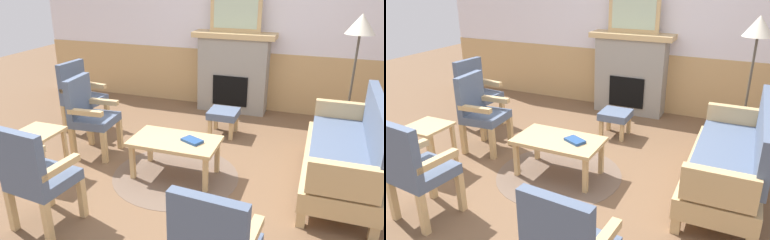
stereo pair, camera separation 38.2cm
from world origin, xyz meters
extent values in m
plane|color=brown|center=(0.00, 0.00, 0.00)|extent=(14.00, 14.00, 0.00)
cube|color=white|center=(0.00, 2.60, 1.35)|extent=(7.20, 0.12, 2.70)
cube|color=tan|center=(0.00, 2.53, 0.47)|extent=(7.20, 0.02, 0.95)
cube|color=gray|center=(0.00, 2.35, 0.60)|extent=(1.10, 0.36, 1.20)
cube|color=black|center=(0.00, 2.16, 0.38)|extent=(0.56, 0.02, 0.48)
cube|color=tan|center=(0.00, 2.35, 1.24)|extent=(1.30, 0.44, 0.08)
cube|color=tan|center=(0.00, 2.35, 1.56)|extent=(0.80, 0.03, 0.56)
cube|color=#B2C6A8|center=(0.00, 2.33, 1.56)|extent=(0.68, 0.01, 0.44)
cube|color=tan|center=(1.33, 1.21, 0.08)|extent=(0.08, 0.08, 0.16)
cube|color=tan|center=(1.33, -0.47, 0.08)|extent=(0.08, 0.08, 0.16)
cube|color=tan|center=(1.93, 1.21, 0.08)|extent=(0.08, 0.08, 0.16)
cube|color=tan|center=(1.93, -0.47, 0.08)|extent=(0.08, 0.08, 0.16)
cube|color=tan|center=(1.63, 0.37, 0.26)|extent=(0.70, 1.80, 0.20)
cube|color=slate|center=(1.63, 0.37, 0.42)|extent=(0.60, 1.70, 0.12)
cube|color=slate|center=(1.93, 0.37, 0.73)|extent=(0.10, 1.70, 0.50)
cube|color=tan|center=(1.63, 1.22, 0.53)|extent=(0.60, 0.10, 0.30)
cube|color=tan|center=(1.63, -0.48, 0.53)|extent=(0.60, 0.10, 0.30)
cube|color=tan|center=(-0.49, -0.22, 0.20)|extent=(0.05, 0.05, 0.40)
cube|color=tan|center=(0.35, -0.22, 0.20)|extent=(0.05, 0.05, 0.40)
cube|color=tan|center=(-0.49, 0.22, 0.20)|extent=(0.05, 0.05, 0.40)
cube|color=tan|center=(0.35, 0.22, 0.20)|extent=(0.05, 0.05, 0.40)
cube|color=tan|center=(-0.07, 0.00, 0.42)|extent=(0.96, 0.56, 0.04)
cylinder|color=brown|center=(-0.07, 0.00, 0.00)|extent=(1.42, 1.42, 0.01)
cube|color=navy|center=(0.12, 0.01, 0.46)|extent=(0.26, 0.22, 0.03)
cube|color=tan|center=(-0.02, 1.16, 0.13)|extent=(0.05, 0.05, 0.26)
cube|color=tan|center=(0.28, 1.16, 0.13)|extent=(0.05, 0.05, 0.26)
cube|color=tan|center=(-0.02, 1.46, 0.13)|extent=(0.05, 0.05, 0.26)
cube|color=tan|center=(0.28, 1.46, 0.13)|extent=(0.05, 0.05, 0.26)
cube|color=slate|center=(0.13, 1.31, 0.31)|extent=(0.40, 0.40, 0.10)
cube|color=tan|center=(-1.56, 1.01, 0.20)|extent=(0.07, 0.07, 0.40)
cube|color=tan|center=(-1.60, 0.59, 0.20)|extent=(0.07, 0.07, 0.40)
cube|color=tan|center=(-1.98, 1.05, 0.20)|extent=(0.07, 0.07, 0.40)
cube|color=tan|center=(-2.02, 0.63, 0.20)|extent=(0.07, 0.07, 0.40)
cube|color=slate|center=(-1.79, 0.82, 0.45)|extent=(0.53, 0.53, 0.10)
cube|color=slate|center=(-1.99, 0.84, 0.74)|extent=(0.13, 0.49, 0.48)
cube|color=tan|center=(-1.77, 1.02, 0.62)|extent=(0.44, 0.11, 0.06)
cube|color=tan|center=(-1.81, 0.62, 0.62)|extent=(0.44, 0.11, 0.06)
cube|color=tan|center=(-1.02, 0.42, 0.20)|extent=(0.06, 0.06, 0.40)
cube|color=tan|center=(-0.98, 0.00, 0.20)|extent=(0.06, 0.06, 0.40)
cube|color=tan|center=(-1.44, 0.39, 0.20)|extent=(0.06, 0.06, 0.40)
cube|color=tan|center=(-1.40, -0.03, 0.20)|extent=(0.06, 0.06, 0.40)
cube|color=slate|center=(-1.21, 0.19, 0.45)|extent=(0.52, 0.52, 0.10)
cube|color=slate|center=(-1.41, 0.18, 0.74)|extent=(0.12, 0.48, 0.48)
cube|color=tan|center=(-1.23, 0.40, 0.62)|extent=(0.44, 0.10, 0.06)
cube|color=tan|center=(-1.19, -0.01, 0.62)|extent=(0.44, 0.10, 0.06)
cube|color=tan|center=(-1.01, -0.95, 0.20)|extent=(0.07, 0.07, 0.40)
cube|color=tan|center=(-0.60, -1.00, 0.20)|extent=(0.07, 0.07, 0.40)
cube|color=tan|center=(-1.06, -1.37, 0.20)|extent=(0.07, 0.07, 0.40)
cube|color=tan|center=(-0.64, -1.42, 0.20)|extent=(0.07, 0.07, 0.40)
cube|color=slate|center=(-0.83, -1.19, 0.45)|extent=(0.53, 0.53, 0.10)
cube|color=slate|center=(-0.85, -1.38, 0.74)|extent=(0.49, 0.13, 0.48)
cube|color=tan|center=(-1.03, -1.16, 0.62)|extent=(0.12, 0.44, 0.06)
cube|color=tan|center=(-0.62, -1.21, 0.62)|extent=(0.12, 0.44, 0.06)
cube|color=slate|center=(0.84, -1.75, 0.74)|extent=(0.48, 0.12, 0.48)
cube|color=tan|center=(0.65, -1.54, 0.62)|extent=(0.10, 0.44, 0.06)
cube|color=tan|center=(1.06, -1.57, 0.62)|extent=(0.10, 0.44, 0.06)
cube|color=tan|center=(-1.64, -0.33, 0.26)|extent=(0.04, 0.04, 0.52)
cube|color=tan|center=(-1.28, -0.33, 0.26)|extent=(0.04, 0.04, 0.52)
cube|color=tan|center=(-1.64, -0.69, 0.26)|extent=(0.04, 0.04, 0.52)
cube|color=tan|center=(-1.28, -0.69, 0.26)|extent=(0.04, 0.04, 0.52)
cube|color=tan|center=(-1.46, -0.51, 0.54)|extent=(0.44, 0.44, 0.03)
cylinder|color=#332D28|center=(1.74, 1.68, 0.01)|extent=(0.24, 0.24, 0.03)
cylinder|color=#4C473D|center=(1.74, 1.68, 0.73)|extent=(0.03, 0.03, 1.40)
cone|color=silver|center=(1.74, 1.68, 1.55)|extent=(0.36, 0.36, 0.25)
camera|label=1|loc=(1.34, -3.43, 2.12)|focal=34.88mm
camera|label=2|loc=(1.69, -3.28, 2.12)|focal=34.88mm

